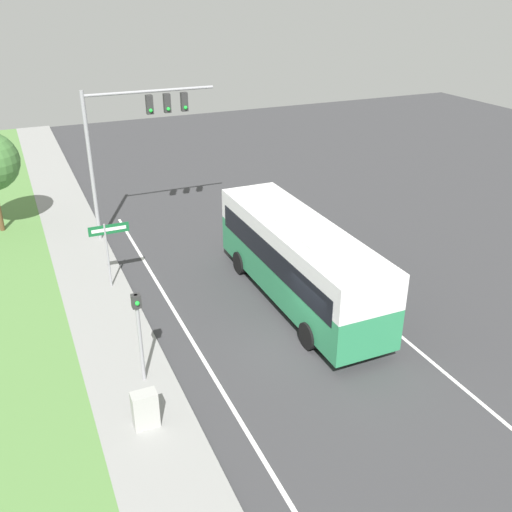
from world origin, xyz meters
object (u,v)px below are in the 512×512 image
(street_sign, at_px, (108,242))
(utility_cabinet, at_px, (145,409))
(signal_gantry, at_px, (131,130))
(pedestrian_signal, at_px, (139,325))
(bus, at_px, (299,257))

(street_sign, distance_m, utility_cabinet, 9.16)
(signal_gantry, height_order, pedestrian_signal, signal_gantry)
(signal_gantry, height_order, street_sign, signal_gantry)
(street_sign, bearing_deg, signal_gantry, 65.23)
(pedestrian_signal, bearing_deg, street_sign, 87.08)
(bus, bearing_deg, utility_cabinet, -146.99)
(bus, distance_m, signal_gantry, 10.90)
(signal_gantry, bearing_deg, street_sign, -114.77)
(bus, height_order, street_sign, bus)
(bus, distance_m, street_sign, 7.89)
(street_sign, bearing_deg, utility_cabinet, -95.14)
(bus, bearing_deg, signal_gantry, 114.51)
(pedestrian_signal, relative_size, street_sign, 1.10)
(bus, relative_size, pedestrian_signal, 3.15)
(signal_gantry, distance_m, street_sign, 6.70)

